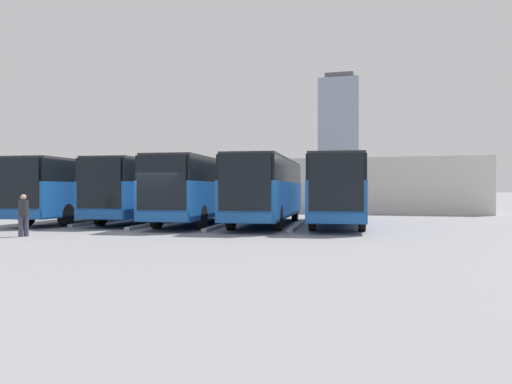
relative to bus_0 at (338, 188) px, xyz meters
name	(u,v)px	position (x,y,z in m)	size (l,w,h in m)	color
ground_plane	(155,232)	(7.08, 6.02, -1.86)	(600.00, 600.00, 0.00)	gray
bus_0	(338,188)	(0.00, 0.00, 0.00)	(3.47, 11.64, 3.35)	#19519E
curb_divider_0	(297,225)	(1.77, 1.70, -1.79)	(0.24, 6.70, 0.15)	#9E9E99
bus_1	(267,188)	(3.54, 0.66, 0.00)	(3.47, 11.64, 3.35)	#19519E
curb_divider_1	(223,225)	(5.31, 2.36, -1.79)	(0.24, 6.70, 0.15)	#9E9E99
bus_2	(201,188)	(7.07, 0.83, 0.00)	(3.47, 11.64, 3.35)	#19519E
curb_divider_2	(155,224)	(8.84, 2.53, -1.79)	(0.24, 6.70, 0.15)	#9E9E99
bus_3	(148,188)	(10.61, -0.07, 0.00)	(3.47, 11.64, 3.35)	#19519E
curb_divider_3	(104,222)	(12.38, 1.62, -1.79)	(0.24, 6.70, 0.15)	#9E9E99
bus_4	(83,188)	(14.15, 0.88, 0.00)	(3.47, 11.64, 3.35)	#19519E
pedestrian	(23,214)	(10.97, 9.27, -0.99)	(0.50, 0.50, 1.62)	#38384C
station_building	(276,186)	(7.08, -16.24, 0.25)	(32.91, 11.55, 4.16)	beige
office_tower	(340,136)	(19.30, -183.13, 22.16)	(16.23, 16.23, 49.23)	#7F8EA3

